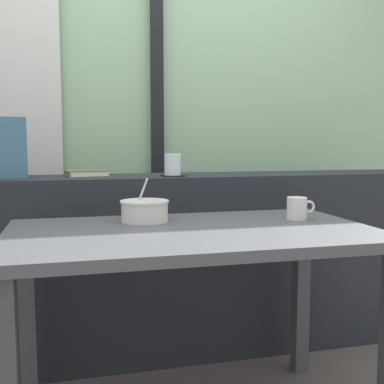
% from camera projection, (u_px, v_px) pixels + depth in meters
% --- Properties ---
extents(outdoor_backdrop, '(4.80, 0.08, 2.80)m').
position_uv_depth(outdoor_backdrop, '(150.00, 78.00, 2.86)').
color(outdoor_backdrop, '#9EC699').
rests_on(outdoor_backdrop, ground).
extents(curtain_left_panel, '(0.56, 0.06, 2.50)m').
position_uv_depth(curtain_left_panel, '(8.00, 99.00, 2.58)').
color(curtain_left_panel, silver).
rests_on(curtain_left_panel, ground).
extents(window_divider_post, '(0.07, 0.05, 2.60)m').
position_uv_depth(window_divider_post, '(157.00, 94.00, 2.81)').
color(window_divider_post, black).
rests_on(window_divider_post, ground).
extents(dark_console_ledge, '(2.80, 0.36, 0.86)m').
position_uv_depth(dark_console_ledge, '(175.00, 264.00, 2.29)').
color(dark_console_ledge, '#23262B').
rests_on(dark_console_ledge, ground).
extents(breakfast_table, '(1.24, 0.72, 0.72)m').
position_uv_depth(breakfast_table, '(193.00, 259.00, 1.63)').
color(breakfast_table, '#414145').
rests_on(breakfast_table, ground).
extents(coaster_square, '(0.10, 0.10, 0.00)m').
position_uv_depth(coaster_square, '(173.00, 176.00, 2.17)').
color(coaster_square, black).
rests_on(coaster_square, dark_console_ledge).
extents(juice_glass, '(0.07, 0.07, 0.10)m').
position_uv_depth(juice_glass, '(173.00, 165.00, 2.16)').
color(juice_glass, white).
rests_on(juice_glass, coaster_square).
extents(closed_book, '(0.20, 0.17, 0.03)m').
position_uv_depth(closed_book, '(86.00, 173.00, 2.16)').
color(closed_book, brown).
rests_on(closed_book, dark_console_ledge).
extents(soup_bowl, '(0.18, 0.18, 0.16)m').
position_uv_depth(soup_bowl, '(145.00, 211.00, 1.76)').
color(soup_bowl, silver).
rests_on(soup_bowl, breakfast_table).
extents(ceramic_mug, '(0.11, 0.08, 0.08)m').
position_uv_depth(ceramic_mug, '(298.00, 208.00, 1.81)').
color(ceramic_mug, silver).
rests_on(ceramic_mug, breakfast_table).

